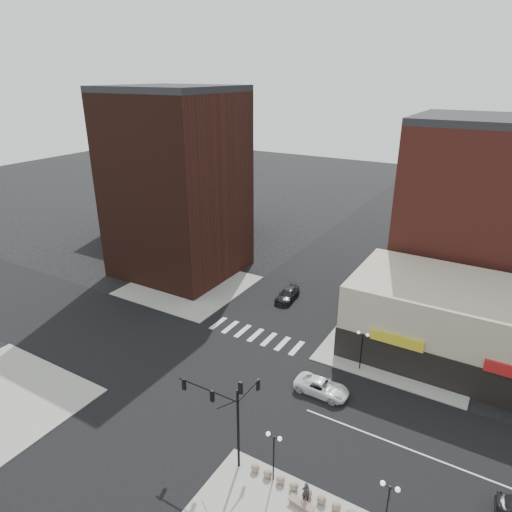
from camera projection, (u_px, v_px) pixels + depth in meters
The scene contains 18 objects.
ground at pixel (213, 374), 44.43m from camera, with size 240.00×240.00×0.00m, color black.
road_ew at pixel (213, 374), 44.42m from camera, with size 200.00×14.00×0.02m, color black.
road_ns at pixel (213, 374), 44.42m from camera, with size 14.00×200.00×0.02m, color black.
sidewalk_nw at pixel (189, 285), 62.83m from camera, with size 15.00×15.00×0.12m, color gray.
sidewalk_ne at pixel (402, 345), 49.11m from camera, with size 15.00×15.00×0.12m, color gray.
building_nw at pixel (177, 187), 63.49m from camera, with size 16.00×15.00×25.00m, color #331710.
building_nw_low at pixel (179, 196), 84.43m from camera, with size 20.00×18.00×12.00m, color #331710.
building_ne_midrise at pixel (482, 218), 54.85m from camera, with size 18.00×15.00×22.00m, color maroon.
building_ne_row at pixel (473, 333), 45.22m from camera, with size 24.20×12.20×8.00m.
traffic_signal at pixel (229, 406), 32.90m from camera, with size 5.59×3.09×7.77m.
street_lamp_se_a at pixel (274, 446), 31.61m from camera, with size 1.22×0.32×4.16m.
street_lamp_se_b at pixel (389, 496), 27.83m from camera, with size 1.22×0.32×4.16m.
street_lamp_ne at pixel (362, 341), 43.90m from camera, with size 1.22×0.32×4.16m.
bollard_row at pixel (308, 493), 31.40m from camera, with size 9.03×0.63×0.63m.
white_suv at pixel (322, 387), 41.55m from camera, with size 2.31×5.01×1.39m, color white.
dark_sedan_north at pixel (288, 294), 58.79m from camera, with size 2.00×4.92×1.43m, color black.
pedestrian at pixel (306, 492), 30.92m from camera, with size 0.57×0.38×1.57m, color #28252B.
stone_bench at pixel (301, 505), 30.63m from camera, with size 1.89×0.76×0.43m.
Camera 1 is at (22.37, -29.60, 27.34)m, focal length 32.00 mm.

